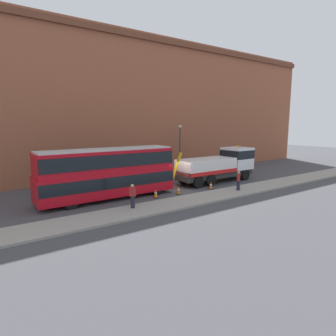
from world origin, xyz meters
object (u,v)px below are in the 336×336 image
at_px(double_decker_bus, 108,172).
at_px(street_lamp, 180,145).
at_px(pedestrian_onlooker, 133,196).
at_px(traffic_cone_near_bus, 156,194).
at_px(traffic_cone_near_truck, 211,185).
at_px(pedestrian_bystander, 238,181).
at_px(recovery_tow_truck, 219,165).
at_px(traffic_cone_midway, 178,190).

bearing_deg(double_decker_bus, street_lamp, 27.10).
relative_size(double_decker_bus, pedestrian_onlooker, 6.47).
relative_size(double_decker_bus, traffic_cone_near_bus, 15.37).
relative_size(pedestrian_onlooker, traffic_cone_near_truck, 2.38).
bearing_deg(traffic_cone_near_truck, pedestrian_bystander, -60.49).
xyz_separation_m(double_decker_bus, pedestrian_bystander, (10.40, -4.26, -1.25)).
distance_m(traffic_cone_near_truck, street_lamp, 9.15).
bearing_deg(recovery_tow_truck, street_lamp, 93.85).
bearing_deg(traffic_cone_midway, traffic_cone_near_bus, 175.86).
bearing_deg(street_lamp, pedestrian_bystander, -97.39).
bearing_deg(street_lamp, pedestrian_onlooker, -139.56).
relative_size(pedestrian_bystander, street_lamp, 0.29).
distance_m(traffic_cone_near_bus, street_lamp, 12.01).
relative_size(recovery_tow_truck, pedestrian_bystander, 5.94).
bearing_deg(pedestrian_bystander, traffic_cone_near_truck, -13.94).
distance_m(double_decker_bus, pedestrian_onlooker, 3.94).
bearing_deg(street_lamp, traffic_cone_midway, -127.67).
bearing_deg(traffic_cone_midway, recovery_tow_truck, 16.41).
bearing_deg(pedestrian_bystander, recovery_tow_truck, -66.40).
height_order(traffic_cone_near_truck, street_lamp, street_lamp).
distance_m(pedestrian_onlooker, traffic_cone_midway, 5.64).
bearing_deg(recovery_tow_truck, traffic_cone_near_bus, -168.92).
height_order(pedestrian_bystander, traffic_cone_near_truck, pedestrian_bystander).
xyz_separation_m(pedestrian_onlooker, street_lamp, (11.57, 9.86, 2.49)).
relative_size(double_decker_bus, street_lamp, 1.90).
xyz_separation_m(recovery_tow_truck, street_lamp, (-0.46, 6.12, 1.71)).
height_order(pedestrian_onlooker, pedestrian_bystander, same).
bearing_deg(pedestrian_onlooker, traffic_cone_midway, -12.79).
height_order(pedestrian_onlooker, traffic_cone_near_bus, pedestrian_onlooker).
bearing_deg(traffic_cone_midway, traffic_cone_near_truck, -1.67).
bearing_deg(pedestrian_onlooker, recovery_tow_truck, -13.87).
bearing_deg(pedestrian_onlooker, pedestrian_bystander, -34.09).
height_order(traffic_cone_midway, traffic_cone_near_truck, same).
relative_size(pedestrian_bystander, traffic_cone_near_bus, 2.38).
distance_m(recovery_tow_truck, traffic_cone_near_truck, 3.95).
xyz_separation_m(pedestrian_onlooker, traffic_cone_midway, (5.31, 1.76, -0.64)).
bearing_deg(pedestrian_onlooker, double_decker_bus, 61.56).
distance_m(recovery_tow_truck, pedestrian_onlooker, 12.62).
xyz_separation_m(pedestrian_bystander, traffic_cone_near_bus, (-7.11, 2.45, -0.64)).
height_order(pedestrian_onlooker, street_lamp, street_lamp).
xyz_separation_m(traffic_cone_near_bus, street_lamp, (8.45, 7.94, 3.13)).
xyz_separation_m(pedestrian_onlooker, pedestrian_bystander, (10.22, -0.53, 0.00)).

